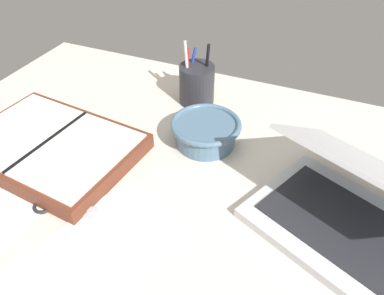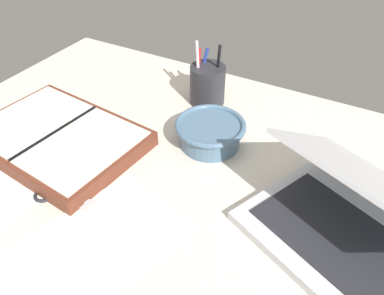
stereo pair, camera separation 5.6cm
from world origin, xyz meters
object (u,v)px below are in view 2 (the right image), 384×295
laptop (361,229)px  scissors (54,193)px  planner (58,138)px  pen_cup (207,84)px  bowl (210,132)px

laptop → scissors: 56.62cm
laptop → planner: bearing=-152.7°
planner → scissors: 15.83cm
pen_cup → scissors: (-11.12, -44.53, -4.90)cm
bowl → scissors: bowl is taller
laptop → pen_cup: laptop is taller
bowl → planner: (-29.97, -16.98, -1.39)cm
bowl → laptop: bearing=-21.0°
bowl → scissors: bearing=-124.3°
laptop → planner: (-64.35, -3.78, -2.84)cm
laptop → pen_cup: (-43.07, 28.71, 0.53)cm
scissors → laptop: bearing=11.8°
bowl → planner: size_ratio=0.40×
pen_cup → planner: (-21.28, -32.49, -3.37)cm
pen_cup → scissors: 46.16cm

